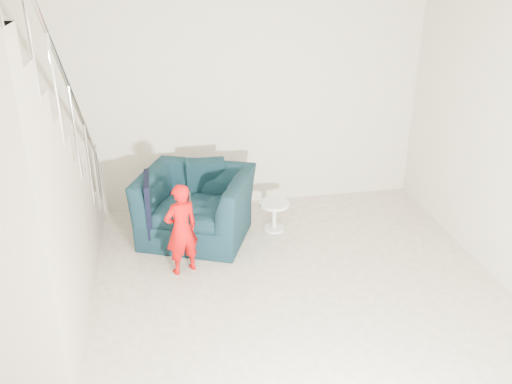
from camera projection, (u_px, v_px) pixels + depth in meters
floor at (264, 341)px, 4.63m from camera, size 5.50×5.50×0.00m
ceiling at (267, 11)px, 3.50m from camera, size 5.50×5.50×0.00m
back_wall at (221, 102)px, 6.52m from camera, size 5.00×0.00×5.00m
armchair at (196, 206)px, 6.14m from camera, size 1.49×1.41×0.77m
toddler at (181, 229)px, 5.42m from camera, size 0.42×0.36×0.98m
side_table at (274, 211)px, 6.34m from camera, size 0.35×0.35×0.35m
staircase at (11, 234)px, 4.40m from camera, size 1.02×3.03×3.62m
cushion at (205, 175)px, 6.33m from camera, size 0.44×0.21×0.44m
throw at (149, 204)px, 5.96m from camera, size 0.06×0.55×0.62m
phone at (189, 196)px, 5.27m from camera, size 0.03×0.05×0.10m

